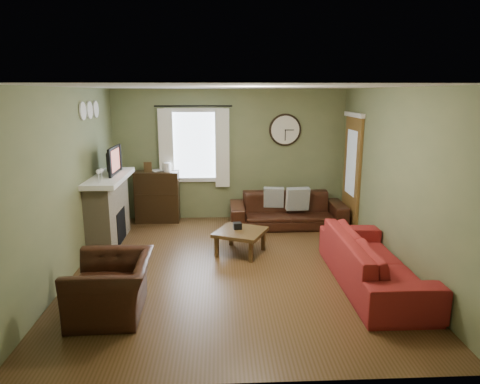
{
  "coord_description": "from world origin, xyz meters",
  "views": [
    {
      "loc": [
        -0.2,
        -5.92,
        2.53
      ],
      "look_at": [
        0.1,
        0.4,
        1.05
      ],
      "focal_mm": 32.0,
      "sensor_mm": 36.0,
      "label": 1
    }
  ],
  "objects_px": {
    "armchair": "(112,287)",
    "sofa_brown": "(287,210)",
    "coffee_table": "(241,242)",
    "sofa_red": "(373,261)",
    "bookshelf": "(157,197)"
  },
  "relations": [
    {
      "from": "armchair",
      "to": "sofa_brown",
      "type": "bearing_deg",
      "value": 139.61
    },
    {
      "from": "coffee_table",
      "to": "armchair",
      "type": "bearing_deg",
      "value": -130.78
    },
    {
      "from": "sofa_red",
      "to": "coffee_table",
      "type": "distance_m",
      "value": 2.11
    },
    {
      "from": "bookshelf",
      "to": "coffee_table",
      "type": "xyz_separation_m",
      "value": [
        1.56,
        -1.82,
        -0.32
      ]
    },
    {
      "from": "bookshelf",
      "to": "armchair",
      "type": "relative_size",
      "value": 0.99
    },
    {
      "from": "bookshelf",
      "to": "sofa_brown",
      "type": "bearing_deg",
      "value": -9.54
    },
    {
      "from": "sofa_brown",
      "to": "armchair",
      "type": "xyz_separation_m",
      "value": [
        -2.56,
        -3.23,
        0.01
      ]
    },
    {
      "from": "sofa_brown",
      "to": "sofa_red",
      "type": "relative_size",
      "value": 0.94
    },
    {
      "from": "sofa_brown",
      "to": "coffee_table",
      "type": "distance_m",
      "value": 1.7
    },
    {
      "from": "bookshelf",
      "to": "armchair",
      "type": "height_order",
      "value": "bookshelf"
    },
    {
      "from": "bookshelf",
      "to": "sofa_brown",
      "type": "relative_size",
      "value": 0.46
    },
    {
      "from": "sofa_red",
      "to": "armchair",
      "type": "height_order",
      "value": "sofa_red"
    },
    {
      "from": "bookshelf",
      "to": "armchair",
      "type": "xyz_separation_m",
      "value": [
        -0.03,
        -3.66,
        -0.18
      ]
    },
    {
      "from": "sofa_brown",
      "to": "coffee_table",
      "type": "bearing_deg",
      "value": -124.93
    },
    {
      "from": "sofa_red",
      "to": "armchair",
      "type": "distance_m",
      "value": 3.35
    }
  ]
}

